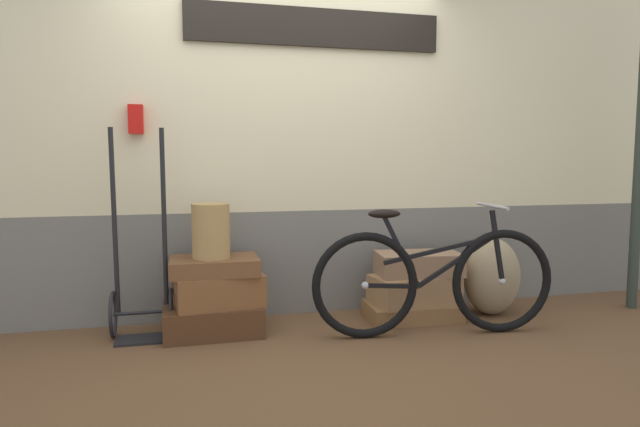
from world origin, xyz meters
The scene contains 12 objects.
ground centered at (0.00, 0.00, -0.03)m, with size 10.23×5.20×0.06m, color brown.
station_building centered at (0.01, 0.85, 1.34)m, with size 8.23×0.74×2.68m.
suitcase_0 centered at (-0.54, 0.39, 0.10)m, with size 0.66×0.43×0.20m, color #4C2D19.
suitcase_1 centered at (-0.50, 0.39, 0.31)m, with size 0.58×0.36×0.22m, color brown.
suitcase_2 centered at (-0.53, 0.42, 0.47)m, with size 0.59×0.41×0.11m, color brown.
suitcase_3 centered at (0.93, 0.39, 0.06)m, with size 0.68×0.41×0.12m, color olive.
suitcase_4 centered at (0.94, 0.38, 0.23)m, with size 0.63×0.36×0.21m, color #9E754C.
suitcase_5 centered at (0.98, 0.42, 0.42)m, with size 0.62×0.36×0.17m, color #937051.
wicker_basket centered at (-0.55, 0.40, 0.71)m, with size 0.25×0.25×0.37m, color #A8844C.
luggage_trolley centered at (-1.01, 0.47, 0.32)m, with size 0.40×0.38×1.41m.
burlap_sack centered at (1.58, 0.37, 0.30)m, with size 0.44×0.37×0.59m, color #9E8966.
bicycle centered at (0.92, 0.00, 0.38)m, with size 1.68×0.46×0.90m.
Camera 1 is at (-0.74, -3.39, 1.20)m, focal length 31.12 mm.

